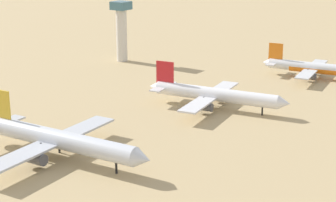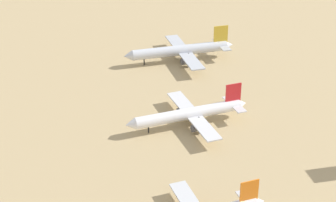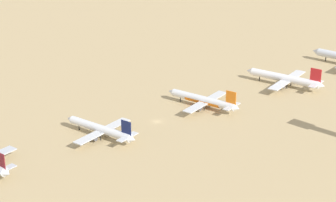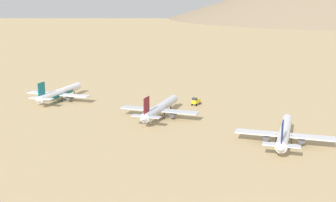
# 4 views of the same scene
# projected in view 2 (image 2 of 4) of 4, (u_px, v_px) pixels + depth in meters

# --- Properties ---
(parked_jet_0) EXTENTS (53.98, 43.87, 15.56)m
(parked_jet_0) POSITION_uv_depth(u_px,v_px,m) (181.00, 50.00, 257.73)
(parked_jet_0) COLOR silver
(parked_jet_0) RESTS_ON ground
(parked_jet_1) EXTENTS (48.83, 39.89, 14.10)m
(parked_jet_1) POSITION_uv_depth(u_px,v_px,m) (190.00, 114.00, 203.95)
(parked_jet_1) COLOR white
(parked_jet_1) RESTS_ON ground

